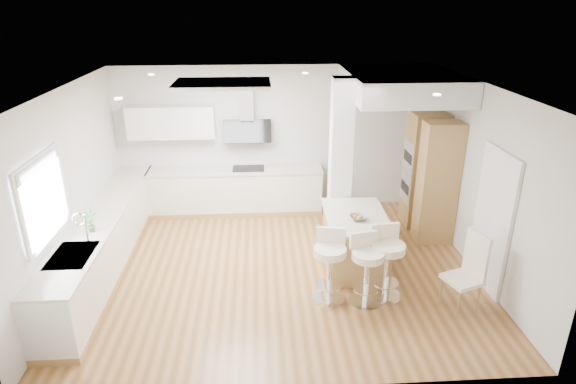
{
  "coord_description": "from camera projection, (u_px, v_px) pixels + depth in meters",
  "views": [
    {
      "loc": [
        -0.29,
        -6.53,
        3.93
      ],
      "look_at": [
        0.15,
        0.4,
        1.13
      ],
      "focal_mm": 30.0,
      "sensor_mm": 36.0,
      "label": 1
    }
  ],
  "objects": [
    {
      "name": "ground",
      "position": [
        280.0,
        268.0,
        7.53
      ],
      "size": [
        6.0,
        6.0,
        0.0
      ],
      "primitive_type": "plane",
      "color": "#9F6C3B",
      "rests_on": "ground"
    },
    {
      "name": "ceiling",
      "position": [
        280.0,
        268.0,
        7.53
      ],
      "size": [
        6.0,
        5.0,
        0.02
      ],
      "primitive_type": "cube",
      "color": "silver",
      "rests_on": "ground"
    },
    {
      "name": "wall_back",
      "position": [
        274.0,
        139.0,
        9.32
      ],
      "size": [
        6.0,
        0.04,
        2.8
      ],
      "primitive_type": "cube",
      "color": "beige",
      "rests_on": "ground"
    },
    {
      "name": "wall_left",
      "position": [
        69.0,
        190.0,
        6.83
      ],
      "size": [
        0.04,
        5.0,
        2.8
      ],
      "primitive_type": "cube",
      "color": "beige",
      "rests_on": "ground"
    },
    {
      "name": "wall_right",
      "position": [
        480.0,
        181.0,
        7.18
      ],
      "size": [
        0.04,
        5.0,
        2.8
      ],
      "primitive_type": "cube",
      "color": "beige",
      "rests_on": "ground"
    },
    {
      "name": "skylight",
      "position": [
        223.0,
        84.0,
        7.0
      ],
      "size": [
        4.1,
        2.1,
        0.06
      ],
      "color": "white",
      "rests_on": "ground"
    },
    {
      "name": "window_left",
      "position": [
        42.0,
        195.0,
        5.89
      ],
      "size": [
        0.06,
        1.28,
        1.07
      ],
      "color": "white",
      "rests_on": "ground"
    },
    {
      "name": "doorway_right",
      "position": [
        492.0,
        222.0,
        6.78
      ],
      "size": [
        0.05,
        1.0,
        2.1
      ],
      "color": "#4E453D",
      "rests_on": "ground"
    },
    {
      "name": "counter_left",
      "position": [
        105.0,
        241.0,
        7.42
      ],
      "size": [
        0.63,
        4.5,
        1.35
      ],
      "color": "tan",
      "rests_on": "ground"
    },
    {
      "name": "counter_back",
      "position": [
        227.0,
        179.0,
        9.28
      ],
      "size": [
        3.62,
        0.63,
        2.5
      ],
      "color": "tan",
      "rests_on": "ground"
    },
    {
      "name": "pillar",
      "position": [
        340.0,
        163.0,
        7.95
      ],
      "size": [
        0.35,
        0.35,
        2.8
      ],
      "color": "white",
      "rests_on": "ground"
    },
    {
      "name": "soffit",
      "position": [
        402.0,
        84.0,
        7.97
      ],
      "size": [
        1.78,
        2.2,
        0.4
      ],
      "color": "silver",
      "rests_on": "ground"
    },
    {
      "name": "oven_column",
      "position": [
        429.0,
        175.0,
        8.43
      ],
      "size": [
        0.63,
        1.21,
        2.1
      ],
      "color": "tan",
      "rests_on": "ground"
    },
    {
      "name": "peninsula",
      "position": [
        355.0,
        240.0,
        7.49
      ],
      "size": [
        0.97,
        1.43,
        0.92
      ],
      "rotation": [
        0.0,
        0.0,
        -0.02
      ],
      "color": "tan",
      "rests_on": "ground"
    },
    {
      "name": "bar_stool_a",
      "position": [
        330.0,
        262.0,
        6.56
      ],
      "size": [
        0.54,
        0.54,
        1.04
      ],
      "rotation": [
        0.0,
        0.0,
        -0.18
      ],
      "color": "white",
      "rests_on": "ground"
    },
    {
      "name": "bar_stool_b",
      "position": [
        367.0,
        266.0,
        6.49
      ],
      "size": [
        0.54,
        0.54,
        1.02
      ],
      "rotation": [
        0.0,
        0.0,
        0.21
      ],
      "color": "white",
      "rests_on": "ground"
    },
    {
      "name": "bar_stool_c",
      "position": [
        387.0,
        259.0,
        6.61
      ],
      "size": [
        0.54,
        0.54,
        1.07
      ],
      "rotation": [
        0.0,
        0.0,
        0.13
      ],
      "color": "white",
      "rests_on": "ground"
    },
    {
      "name": "dining_chair",
      "position": [
        469.0,
        269.0,
        6.39
      ],
      "size": [
        0.55,
        0.55,
        1.1
      ],
      "rotation": [
        0.0,
        0.0,
        0.35
      ],
      "color": "#F4E6C6",
      "rests_on": "ground"
    }
  ]
}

